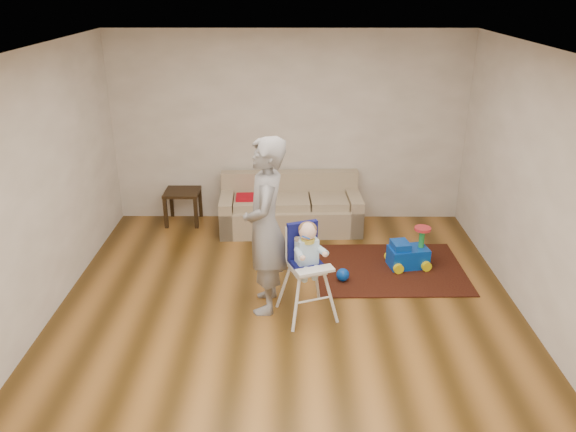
{
  "coord_description": "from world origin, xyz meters",
  "views": [
    {
      "loc": [
        0.03,
        -5.02,
        3.29
      ],
      "look_at": [
        0.0,
        0.4,
        1.0
      ],
      "focal_mm": 35.0,
      "sensor_mm": 36.0,
      "label": 1
    }
  ],
  "objects_px": {
    "side_table": "(183,206)",
    "toy_ball": "(343,275)",
    "sofa": "(290,204)",
    "ride_on_toy": "(409,247)",
    "high_chair": "(307,271)",
    "adult": "(265,227)"
  },
  "relations": [
    {
      "from": "side_table",
      "to": "toy_ball",
      "type": "xyz_separation_m",
      "value": [
        2.18,
        -1.76,
        -0.15
      ]
    },
    {
      "from": "adult",
      "to": "sofa",
      "type": "bearing_deg",
      "value": 173.16
    },
    {
      "from": "sofa",
      "to": "toy_ball",
      "type": "xyz_separation_m",
      "value": [
        0.62,
        -1.52,
        -0.29
      ]
    },
    {
      "from": "sofa",
      "to": "high_chair",
      "type": "height_order",
      "value": "high_chair"
    },
    {
      "from": "high_chair",
      "to": "toy_ball",
      "type": "bearing_deg",
      "value": 37.49
    },
    {
      "from": "high_chair",
      "to": "adult",
      "type": "distance_m",
      "value": 0.63
    },
    {
      "from": "side_table",
      "to": "ride_on_toy",
      "type": "height_order",
      "value": "ride_on_toy"
    },
    {
      "from": "sofa",
      "to": "ride_on_toy",
      "type": "height_order",
      "value": "sofa"
    },
    {
      "from": "high_chair",
      "to": "sofa",
      "type": "bearing_deg",
      "value": 74.28
    },
    {
      "from": "sofa",
      "to": "adult",
      "type": "relative_size",
      "value": 1.05
    },
    {
      "from": "side_table",
      "to": "toy_ball",
      "type": "height_order",
      "value": "side_table"
    },
    {
      "from": "ride_on_toy",
      "to": "toy_ball",
      "type": "height_order",
      "value": "ride_on_toy"
    },
    {
      "from": "high_chair",
      "to": "adult",
      "type": "height_order",
      "value": "adult"
    },
    {
      "from": "ride_on_toy",
      "to": "side_table",
      "type": "bearing_deg",
      "value": 145.13
    },
    {
      "from": "ride_on_toy",
      "to": "toy_ball",
      "type": "relative_size",
      "value": 3.33
    },
    {
      "from": "sofa",
      "to": "ride_on_toy",
      "type": "distance_m",
      "value": 1.85
    },
    {
      "from": "side_table",
      "to": "adult",
      "type": "height_order",
      "value": "adult"
    },
    {
      "from": "ride_on_toy",
      "to": "high_chair",
      "type": "height_order",
      "value": "high_chair"
    },
    {
      "from": "side_table",
      "to": "high_chair",
      "type": "bearing_deg",
      "value": -54.81
    },
    {
      "from": "sofa",
      "to": "high_chair",
      "type": "xyz_separation_m",
      "value": [
        0.17,
        -2.22,
        0.14
      ]
    },
    {
      "from": "sofa",
      "to": "toy_ball",
      "type": "distance_m",
      "value": 1.67
    },
    {
      "from": "side_table",
      "to": "ride_on_toy",
      "type": "xyz_separation_m",
      "value": [
        3.01,
        -1.38,
        0.03
      ]
    }
  ]
}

